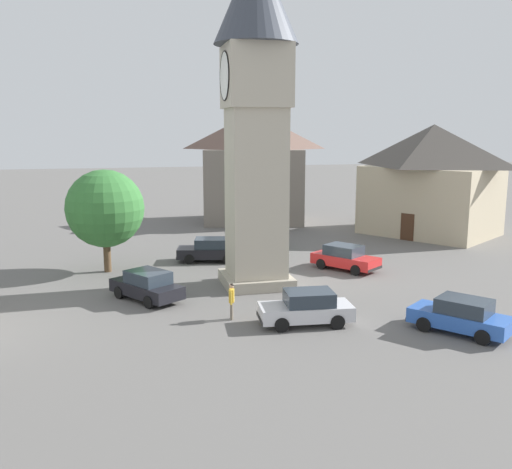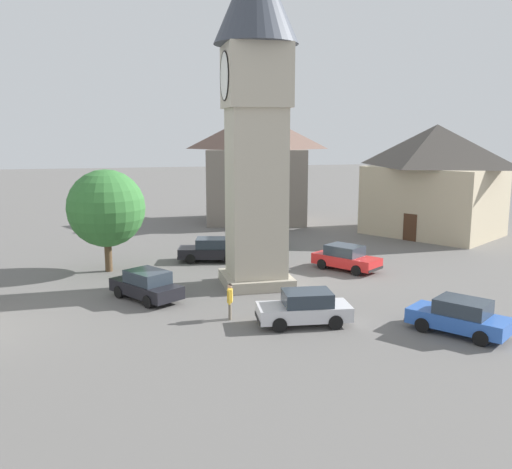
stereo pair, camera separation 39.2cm
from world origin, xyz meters
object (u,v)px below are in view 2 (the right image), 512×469
tree (106,208)px  car_blue_kerb (459,317)px  car_white_side (305,308)px  car_silver_kerb (146,285)px  car_green_alley (346,258)px  building_corner_back (435,179)px  car_red_corner (257,238)px  clock_tower (256,91)px  pedestrian (230,298)px  building_shop_left (257,166)px  car_black_far (211,250)px

tree → car_blue_kerb: bearing=45.8°
car_white_side → car_silver_kerb: bearing=-128.6°
car_green_alley → building_corner_back: size_ratio=0.34×
car_blue_kerb → car_silver_kerb: 15.00m
building_corner_back → car_blue_kerb: bearing=-26.7°
car_silver_kerb → car_red_corner: (-11.13, 8.25, 0.00)m
clock_tower → car_red_corner: clock_tower is taller
pedestrian → building_shop_left: size_ratio=0.16×
car_silver_kerb → building_shop_left: building_shop_left is taller
car_black_far → pedestrian: 11.80m
clock_tower → car_silver_kerb: 11.56m
car_black_far → car_green_alley: (4.16, 7.76, 0.00)m
clock_tower → tree: size_ratio=2.91×
car_white_side → building_corner_back: bearing=138.3°
car_green_alley → car_white_side: bearing=-31.2°
car_red_corner → building_corner_back: bearing=98.6°
clock_tower → car_blue_kerb: clock_tower is taller
tree → building_corner_back: 26.48m
clock_tower → building_corner_back: bearing=124.3°
car_red_corner → car_black_far: (3.30, -3.84, 0.00)m
car_red_corner → tree: (4.63, -10.31, 3.11)m
car_silver_kerb → car_blue_kerb: bearing=58.2°
clock_tower → car_black_far: bearing=-165.5°
car_red_corner → building_shop_left: 13.13m
car_silver_kerb → building_shop_left: (-23.22, 10.96, 4.35)m
car_blue_kerb → car_white_side: 6.56m
clock_tower → tree: 11.58m
clock_tower → car_white_side: 11.94m
clock_tower → building_corner_back: (-11.91, 17.45, -5.94)m
car_green_alley → pedestrian: (7.61, -8.56, 0.25)m
car_white_side → building_corner_back: 25.48m
car_green_alley → building_corner_back: 15.43m
car_silver_kerb → building_corner_back: (-13.45, 23.49, 3.79)m
car_white_side → car_black_far: (-13.18, -2.30, 0.00)m
car_red_corner → pedestrian: (15.07, -4.64, 0.25)m
pedestrian → building_shop_left: (-27.16, 7.35, 4.11)m
tree → car_green_alley: bearing=78.7°
car_silver_kerb → car_white_side: (5.35, 6.71, 0.00)m
car_white_side → building_shop_left: size_ratio=0.40×
car_black_far → car_green_alley: 8.81m
car_blue_kerb → car_white_side: same height
tree → building_corner_back: bearing=105.2°
pedestrian → car_black_far: bearing=176.1°
pedestrian → building_shop_left: building_shop_left is taller
tree → car_white_side: bearing=36.5°
car_red_corner → building_corner_back: size_ratio=0.35×
car_blue_kerb → car_white_side: bearing=-112.8°
clock_tower → building_shop_left: size_ratio=1.68×
car_blue_kerb → tree: tree is taller
building_shop_left → car_black_far: bearing=-23.0°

